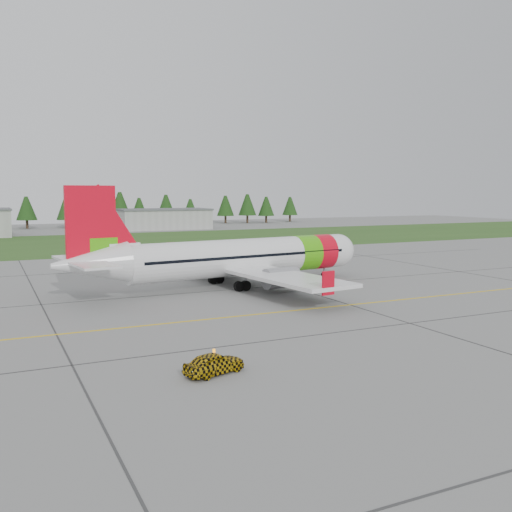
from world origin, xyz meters
TOP-DOWN VIEW (x-y plane):
  - ground at (0.00, 0.00)m, footprint 320.00×320.00m
  - aircraft at (4.99, 21.76)m, footprint 35.17×32.64m
  - follow_me_car at (-8.08, -5.01)m, footprint 1.61×1.76m
  - grass_strip at (0.00, 82.00)m, footprint 320.00×50.00m
  - taxi_guideline at (0.00, 8.00)m, footprint 120.00×0.25m
  - hangar_east at (25.00, 118.00)m, footprint 24.00×12.00m
  - treeline at (0.00, 138.00)m, footprint 160.00×8.00m

SIDE VIEW (x-z plane):
  - ground at x=0.00m, z-range 0.00..0.00m
  - taxi_guideline at x=0.00m, z-range 0.00..0.02m
  - grass_strip at x=0.00m, z-range 0.00..0.03m
  - follow_me_car at x=-8.08m, z-range 0.00..3.61m
  - hangar_east at x=25.00m, z-range 0.00..5.20m
  - aircraft at x=4.99m, z-range -2.26..8.41m
  - treeline at x=0.00m, z-range 0.00..10.00m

